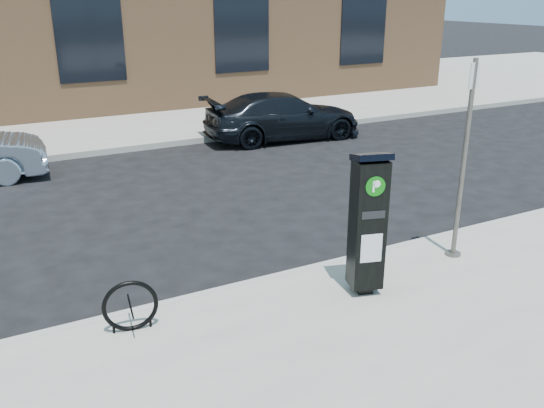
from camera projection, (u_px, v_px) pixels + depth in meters
ground at (283, 282)px, 8.04m from camera, size 120.00×120.00×0.00m
sidewalk_far at (86, 109)px, 19.64m from camera, size 60.00×12.00×0.15m
curb_near at (284, 278)px, 8.00m from camera, size 60.00×0.12×0.16m
curb_far at (132, 148)px, 14.67m from camera, size 60.00×0.12×0.16m
parking_kiosk at (368, 222)px, 7.17m from camera, size 0.52×0.49×1.89m
sign_pole at (464, 163)px, 8.06m from camera, size 0.24×0.23×2.85m
bike_rack at (130, 306)px, 6.54m from camera, size 0.63×0.14×0.63m
car_dark at (283, 116)px, 15.75m from camera, size 4.50×2.14×1.27m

